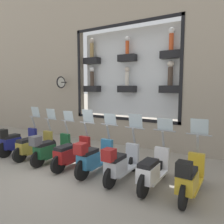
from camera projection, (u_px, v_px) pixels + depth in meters
The scene contains 10 objects.
ground_plane at pixel (66, 171), 6.38m from camera, with size 120.00×120.00×0.00m, color gray.
building_facade at pixel (126, 33), 8.89m from camera, with size 1.20×36.00×9.12m.
scooter_yellow_0 at pixel (190, 177), 4.72m from camera, with size 1.81×0.61×1.66m.
scooter_white_1 at pixel (153, 170), 5.23m from camera, with size 1.81×0.61×1.60m.
scooter_silver_2 at pixel (120, 163), 5.63m from camera, with size 1.80×0.60×1.66m.
scooter_teal_3 at pixel (93, 157), 6.08m from camera, with size 1.81×0.60×1.63m.
scooter_red_4 at pixel (72, 153), 6.59m from camera, with size 1.80×0.61×1.70m.
scooter_green_5 at pixel (50, 148), 6.99m from camera, with size 1.80×0.60×1.61m.
scooter_olive_6 at pixel (34, 146), 7.50m from camera, with size 1.80×0.61×1.64m.
scooter_navy_7 at pixel (17, 141), 7.90m from camera, with size 1.81×0.61×1.67m.
Camera 1 is at (-4.51, -4.38, 2.42)m, focal length 35.00 mm.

